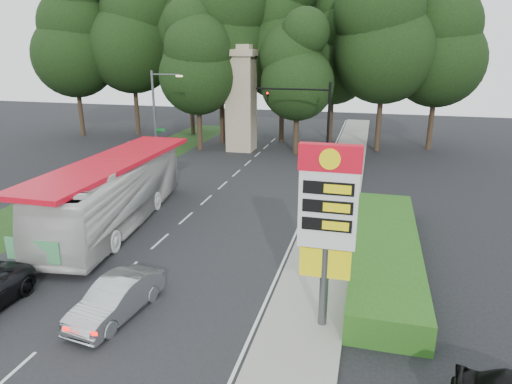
% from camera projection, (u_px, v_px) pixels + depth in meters
% --- Properties ---
extents(ground, '(120.00, 120.00, 0.00)m').
position_uv_depth(ground, '(72.00, 320.00, 17.25)').
color(ground, black).
rests_on(ground, ground).
extents(road_surface, '(14.00, 80.00, 0.02)m').
position_uv_depth(road_surface, '(192.00, 213.00, 28.31)').
color(road_surface, black).
rests_on(road_surface, ground).
extents(sidewalk_right, '(3.00, 80.00, 0.12)m').
position_uv_depth(sidewalk_right, '(330.00, 225.00, 26.28)').
color(sidewalk_right, gray).
rests_on(sidewalk_right, ground).
extents(grass_verge_left, '(5.00, 50.00, 0.02)m').
position_uv_depth(grass_verge_left, '(109.00, 177.00, 36.09)').
color(grass_verge_left, '#193814').
rests_on(grass_verge_left, ground).
extents(hedge, '(3.00, 14.00, 1.20)m').
position_uv_depth(hedge, '(385.00, 251.00, 21.71)').
color(hedge, '#244F15').
rests_on(hedge, ground).
extents(gas_station_pylon, '(2.10, 0.45, 6.85)m').
position_uv_depth(gas_station_pylon, '(328.00, 213.00, 15.54)').
color(gas_station_pylon, '#59595E').
rests_on(gas_station_pylon, ground).
extents(traffic_signal_mast, '(6.10, 0.35, 7.20)m').
position_uv_depth(traffic_signal_mast, '(312.00, 114.00, 36.60)').
color(traffic_signal_mast, black).
rests_on(traffic_signal_mast, ground).
extents(streetlight_signs, '(2.75, 0.98, 8.00)m').
position_uv_depth(streetlight_signs, '(157.00, 115.00, 37.84)').
color(streetlight_signs, '#59595E').
rests_on(streetlight_signs, ground).
extents(monument, '(3.00, 3.00, 10.05)m').
position_uv_depth(monument, '(241.00, 98.00, 43.82)').
color(monument, tan).
rests_on(monument, ground).
extents(tree_far_west, '(8.96, 8.96, 17.60)m').
position_uv_depth(tree_far_west, '(72.00, 38.00, 49.63)').
color(tree_far_west, '#2D2116').
rests_on(tree_far_west, ground).
extents(tree_west_mid, '(9.80, 9.80, 19.25)m').
position_uv_depth(tree_west_mid, '(130.00, 29.00, 49.74)').
color(tree_west_mid, '#2D2116').
rests_on(tree_west_mid, ground).
extents(tree_west_near, '(8.40, 8.40, 16.50)m').
position_uv_depth(tree_west_near, '(189.00, 45.00, 50.67)').
color(tree_west_near, '#2D2116').
rests_on(tree_west_near, ground).
extents(tree_center_left, '(10.08, 10.08, 19.80)m').
position_uv_depth(tree_center_left, '(220.00, 23.00, 45.18)').
color(tree_center_left, '#2D2116').
rests_on(tree_center_left, ground).
extents(tree_center_right, '(9.24, 9.24, 18.15)m').
position_uv_depth(tree_center_right, '(283.00, 34.00, 45.91)').
color(tree_center_right, '#2D2116').
rests_on(tree_center_right, ground).
extents(tree_east_near, '(8.12, 8.12, 15.95)m').
position_uv_depth(tree_east_near, '(334.00, 48.00, 46.98)').
color(tree_east_near, '#2D2116').
rests_on(tree_east_near, ground).
extents(tree_east_mid, '(9.52, 9.52, 18.70)m').
position_uv_depth(tree_east_mid, '(386.00, 29.00, 41.59)').
color(tree_east_mid, '#2D2116').
rests_on(tree_east_mid, ground).
extents(tree_far_east, '(8.68, 8.68, 17.05)m').
position_uv_depth(tree_far_east, '(441.00, 41.00, 42.56)').
color(tree_far_east, '#2D2116').
rests_on(tree_far_east, ground).
extents(tree_monument_left, '(7.28, 7.28, 14.30)m').
position_uv_depth(tree_monument_left, '(197.00, 59.00, 42.75)').
color(tree_monument_left, '#2D2116').
rests_on(tree_monument_left, ground).
extents(tree_monument_right, '(6.72, 6.72, 13.20)m').
position_uv_depth(tree_monument_right, '(298.00, 68.00, 41.17)').
color(tree_monument_right, '#2D2116').
rests_on(tree_monument_right, ground).
extents(transit_bus, '(4.89, 14.06, 3.84)m').
position_uv_depth(transit_bus, '(114.00, 193.00, 25.92)').
color(transit_bus, silver).
rests_on(transit_bus, ground).
extents(sedan_silver, '(2.10, 4.59, 1.46)m').
position_uv_depth(sedan_silver, '(116.00, 299.00, 17.33)').
color(sedan_silver, '#A8A9AF').
rests_on(sedan_silver, ground).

